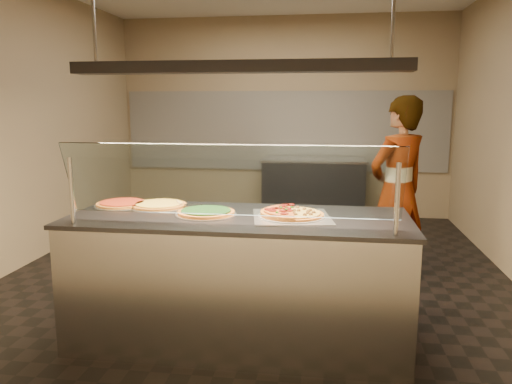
# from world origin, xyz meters

# --- Properties ---
(ground) EXTENTS (5.00, 6.00, 0.02)m
(ground) POSITION_xyz_m (0.00, 0.00, -0.01)
(ground) COLOR black
(ground) RESTS_ON ground
(wall_back) EXTENTS (5.00, 0.02, 3.00)m
(wall_back) POSITION_xyz_m (0.00, 3.01, 1.50)
(wall_back) COLOR #988462
(wall_back) RESTS_ON ground
(wall_front) EXTENTS (5.00, 0.02, 3.00)m
(wall_front) POSITION_xyz_m (0.00, -3.01, 1.50)
(wall_front) COLOR #988462
(wall_front) RESTS_ON ground
(wall_left) EXTENTS (0.02, 6.00, 3.00)m
(wall_left) POSITION_xyz_m (-2.51, 0.00, 1.50)
(wall_left) COLOR #988462
(wall_left) RESTS_ON ground
(tile_band) EXTENTS (4.90, 0.02, 1.20)m
(tile_band) POSITION_xyz_m (0.00, 2.98, 1.30)
(tile_band) COLOR silver
(tile_band) RESTS_ON wall_back
(serving_counter) EXTENTS (2.39, 0.94, 0.93)m
(serving_counter) POSITION_xyz_m (0.07, -1.30, 0.47)
(serving_counter) COLOR #B7B7BC
(serving_counter) RESTS_ON ground
(sneeze_guard) EXTENTS (2.15, 0.18, 0.54)m
(sneeze_guard) POSITION_xyz_m (0.07, -1.64, 1.23)
(sneeze_guard) COLOR #B7B7BC
(sneeze_guard) RESTS_ON serving_counter
(perforated_tray) EXTENTS (0.61, 0.61, 0.01)m
(perforated_tray) POSITION_xyz_m (0.45, -1.29, 0.94)
(perforated_tray) COLOR silver
(perforated_tray) RESTS_ON serving_counter
(half_pizza_pepperoni) EXTENTS (0.29, 0.47, 0.05)m
(half_pizza_pepperoni) POSITION_xyz_m (0.34, -1.29, 0.96)
(half_pizza_pepperoni) COLOR #9B531C
(half_pizza_pepperoni) RESTS_ON perforated_tray
(half_pizza_sausage) EXTENTS (0.29, 0.47, 0.04)m
(half_pizza_sausage) POSITION_xyz_m (0.55, -1.29, 0.96)
(half_pizza_sausage) COLOR #9B531C
(half_pizza_sausage) RESTS_ON perforated_tray
(pizza_spinach) EXTENTS (0.44, 0.44, 0.03)m
(pizza_spinach) POSITION_xyz_m (-0.16, -1.29, 0.95)
(pizza_spinach) COLOR silver
(pizza_spinach) RESTS_ON serving_counter
(pizza_cheese) EXTENTS (0.44, 0.44, 0.03)m
(pizza_cheese) POSITION_xyz_m (-0.58, -1.07, 0.94)
(pizza_cheese) COLOR silver
(pizza_cheese) RESTS_ON serving_counter
(pizza_tomato) EXTENTS (0.42, 0.42, 0.03)m
(pizza_tomato) POSITION_xyz_m (-0.89, -1.06, 0.94)
(pizza_tomato) COLOR silver
(pizza_tomato) RESTS_ON serving_counter
(pizza_spatula) EXTENTS (0.26, 0.20, 0.02)m
(pizza_spatula) POSITION_xyz_m (-0.38, -1.07, 0.96)
(pizza_spatula) COLOR #B7B7BC
(pizza_spatula) RESTS_ON pizza_spinach
(prep_table) EXTENTS (1.48, 0.74, 0.93)m
(prep_table) POSITION_xyz_m (0.49, 2.55, 0.47)
(prep_table) COLOR #333337
(prep_table) RESTS_ON ground
(worker) EXTENTS (0.78, 0.74, 1.78)m
(worker) POSITION_xyz_m (1.35, 0.12, 0.89)
(worker) COLOR #2F2D33
(worker) RESTS_ON ground
(heat_lamp_housing) EXTENTS (2.30, 0.18, 0.08)m
(heat_lamp_housing) POSITION_xyz_m (0.07, -1.30, 1.95)
(heat_lamp_housing) COLOR #333337
(heat_lamp_housing) RESTS_ON ceiling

